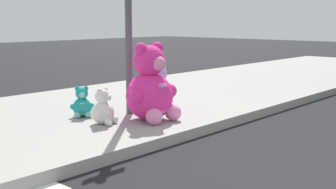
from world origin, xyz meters
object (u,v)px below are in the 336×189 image
(plush_pink_large, at_px, (151,89))
(plush_white, at_px, (104,109))
(sign_pole, at_px, (128,7))
(plush_teal, at_px, (82,105))
(plush_lavender, at_px, (158,88))

(plush_pink_large, distance_m, plush_white, 0.77)
(sign_pole, height_order, plush_white, sign_pole)
(plush_pink_large, bearing_deg, plush_teal, 119.90)
(plush_pink_large, bearing_deg, sign_pole, 80.17)
(sign_pole, bearing_deg, plush_teal, 149.73)
(plush_pink_large, xyz_separation_m, plush_teal, (-0.56, 0.97, -0.28))
(plush_teal, bearing_deg, plush_white, -98.32)
(plush_teal, bearing_deg, sign_pole, -30.27)
(sign_pole, relative_size, plush_pink_large, 2.71)
(plush_lavender, distance_m, plush_white, 1.81)
(sign_pole, height_order, plush_teal, sign_pole)
(sign_pole, relative_size, plush_teal, 6.58)
(plush_white, relative_size, plush_teal, 1.11)
(plush_pink_large, height_order, plush_teal, plush_pink_large)
(plush_white, distance_m, plush_teal, 0.64)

